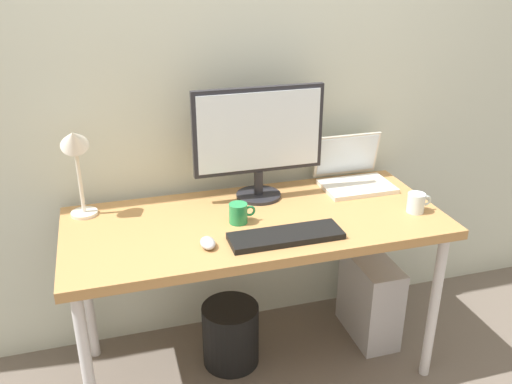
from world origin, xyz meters
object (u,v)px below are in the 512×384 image
Objects in this scene: desk_lamp at (75,152)px; keyboard at (286,236)px; mouse at (208,243)px; wastebasket at (231,334)px; glass_cup at (416,203)px; computer_tower at (370,298)px; laptop at (353,173)px; coffee_mug at (239,213)px; monitor at (259,137)px; desk at (256,232)px.

desk_lamp is 0.89m from keyboard.
mouse reaches higher than wastebasket.
glass_cup reaches higher than wastebasket.
laptop is at bearing 110.10° from computer_tower.
wastebasket is (-0.71, -0.01, -0.06)m from computer_tower.
desk_lamp is 0.69m from coffee_mug.
computer_tower is at bearing 109.85° from glass_cup.
monitor is 0.75m from desk_lamp.
monitor reaches higher than laptop.
glass_cup is 0.26× the size of computer_tower.
computer_tower is (0.54, 0.26, -0.56)m from keyboard.
glass_cup is at bearing 2.99° from mouse.
desk_lamp is at bearing 165.05° from wastebasket.
monitor reaches higher than mouse.
desk is at bearing -157.62° from laptop.
mouse is (-0.30, 0.02, 0.01)m from keyboard.
mouse is 0.82× the size of coffee_mug.
monitor is 1.79× the size of laptop.
keyboard is 0.69m from wastebasket.
keyboard is at bearing -138.70° from laptop.
desk is 0.22m from keyboard.
desk is 0.41m from monitor.
keyboard is 1.05× the size of computer_tower.
mouse is at bearing -40.86° from desk_lamp.
monitor is 0.49m from keyboard.
mouse reaches higher than computer_tower.
coffee_mug reaches higher than keyboard.
coffee_mug is at bearing -169.94° from desk.
monitor is at bearing 70.53° from desk.
wastebasket is (0.57, -0.15, -0.89)m from desk_lamp.
desk_lamp is at bearing -179.25° from laptop.
desk reaches higher than computer_tower.
desk_lamp is 0.98× the size of computer_tower.
laptop is 0.66m from coffee_mug.
laptop is (0.47, 0.02, -0.23)m from monitor.
keyboard is at bearing -173.40° from glass_cup.
keyboard is 4.04× the size of glass_cup.
desk_lamp is (-0.75, 0.00, 0.00)m from monitor.
keyboard is at bearing -53.12° from coffee_mug.
desk_lamp is at bearing 163.13° from desk.
keyboard is 1.47× the size of wastebasket.
coffee_mug is 0.26× the size of computer_tower.
laptop is at bearing 20.93° from coffee_mug.
coffee_mug is at bearing -159.07° from laptop.
computer_tower is at bearing -15.64° from monitor.
desk is 0.60m from laptop.
computer_tower is 0.71m from wastebasket.
desk_lamp is 3.72× the size of coffee_mug.
laptop is 1.07× the size of wastebasket.
desk is 3.54× the size of keyboard.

